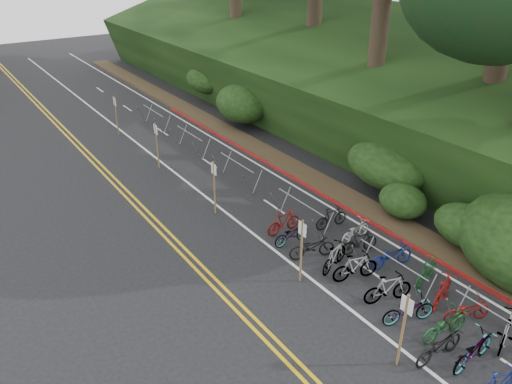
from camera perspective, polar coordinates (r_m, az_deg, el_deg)
ground at (r=15.28m, az=15.69°, el=-19.88°), size 120.00×120.00×0.00m
road_markings at (r=21.67m, az=-3.37°, el=-3.32°), size 7.47×80.00×0.01m
red_curb at (r=25.60m, az=4.14°, el=1.76°), size 0.25×28.00×0.10m
embankment at (r=34.27m, az=6.68°, el=12.66°), size 14.30×48.14×9.11m
bike_rack_front at (r=16.53m, az=25.77°, el=-13.53°), size 1.18×2.87×1.25m
bike_racks_rest at (r=24.59m, az=-2.21°, el=2.78°), size 1.14×23.00×1.17m
signpost_near at (r=14.74m, az=16.50°, el=-14.45°), size 0.08×0.40×2.49m
signposts_rest at (r=24.11m, az=-8.35°, el=3.49°), size 0.08×18.40×2.50m
bike_front at (r=15.86m, az=20.19°, el=-16.16°), size 0.71×1.89×0.98m
bike_valet at (r=17.80m, az=16.53°, el=-10.19°), size 3.33×12.64×1.10m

